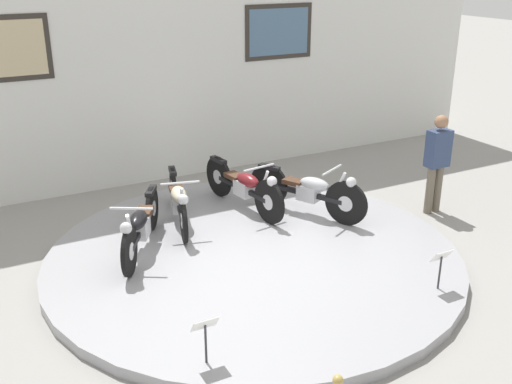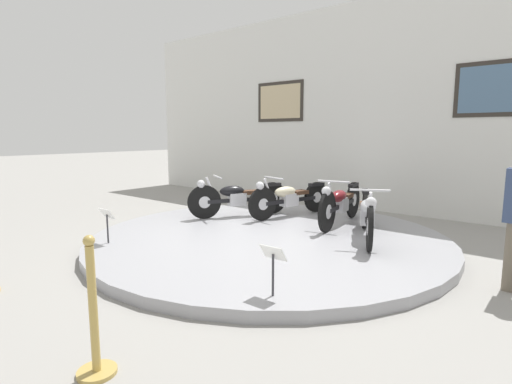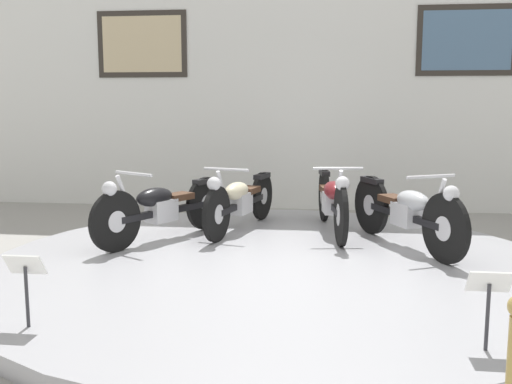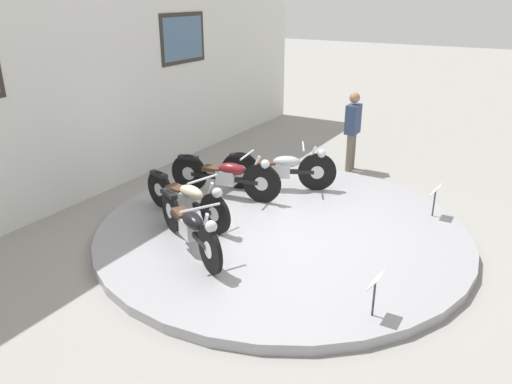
{
  "view_description": "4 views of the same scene",
  "coord_description": "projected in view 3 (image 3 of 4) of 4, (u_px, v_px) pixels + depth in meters",
  "views": [
    {
      "loc": [
        -3.3,
        -6.34,
        3.8
      ],
      "look_at": [
        0.24,
        0.37,
        0.81
      ],
      "focal_mm": 42.0,
      "sensor_mm": 36.0,
      "label": 1
    },
    {
      "loc": [
        3.72,
        -4.85,
        1.71
      ],
      "look_at": [
        -0.26,
        -0.01,
        0.79
      ],
      "focal_mm": 28.0,
      "sensor_mm": 36.0,
      "label": 2
    },
    {
      "loc": [
        0.54,
        -5.51,
        1.66
      ],
      "look_at": [
        -0.2,
        0.16,
        0.78
      ],
      "focal_mm": 42.0,
      "sensor_mm": 36.0,
      "label": 3
    },
    {
      "loc": [
        -6.02,
        -3.05,
        3.4
      ],
      "look_at": [
        -0.23,
        0.32,
        0.69
      ],
      "focal_mm": 35.0,
      "sensor_mm": 36.0,
      "label": 4
    }
  ],
  "objects": [
    {
      "name": "back_wall",
      "position": [
        299.0,
        58.0,
        8.99
      ],
      "size": [
        14.0,
        0.22,
        4.56
      ],
      "color": "silver",
      "rests_on": "ground_plane"
    },
    {
      "name": "motorcycle_maroon",
      "position": [
        332.0,
        199.0,
        6.88
      ],
      "size": [
        0.54,
        2.0,
        0.81
      ],
      "color": "black",
      "rests_on": "display_platform"
    },
    {
      "name": "ground_plane",
      "position": [
        274.0,
        275.0,
        5.72
      ],
      "size": [
        60.0,
        60.0,
        0.0
      ],
      "primitive_type": "plane",
      "color": "gray"
    },
    {
      "name": "motorcycle_black",
      "position": [
        161.0,
        206.0,
        6.5
      ],
      "size": [
        1.04,
        1.73,
        0.79
      ],
      "color": "black",
      "rests_on": "display_platform"
    },
    {
      "name": "motorcycle_cream",
      "position": [
        240.0,
        199.0,
        7.02
      ],
      "size": [
        0.64,
        1.91,
        0.78
      ],
      "color": "black",
      "rests_on": "display_platform"
    },
    {
      "name": "display_platform",
      "position": [
        274.0,
        268.0,
        5.71
      ],
      "size": [
        5.49,
        5.49,
        0.14
      ],
      "primitive_type": "cylinder",
      "color": "#99999E",
      "rests_on": "ground_plane"
    },
    {
      "name": "info_placard_front_left",
      "position": [
        26.0,
        274.0,
        4.0
      ],
      "size": [
        0.26,
        0.11,
        0.51
      ],
      "color": "#333338",
      "rests_on": "display_platform"
    },
    {
      "name": "info_placard_front_centre",
      "position": [
        489.0,
        293.0,
        3.62
      ],
      "size": [
        0.26,
        0.11,
        0.51
      ],
      "color": "#333338",
      "rests_on": "display_platform"
    },
    {
      "name": "motorcycle_silver",
      "position": [
        407.0,
        210.0,
        6.17
      ],
      "size": [
        0.96,
        1.82,
        0.81
      ],
      "color": "black",
      "rests_on": "display_platform"
    }
  ]
}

